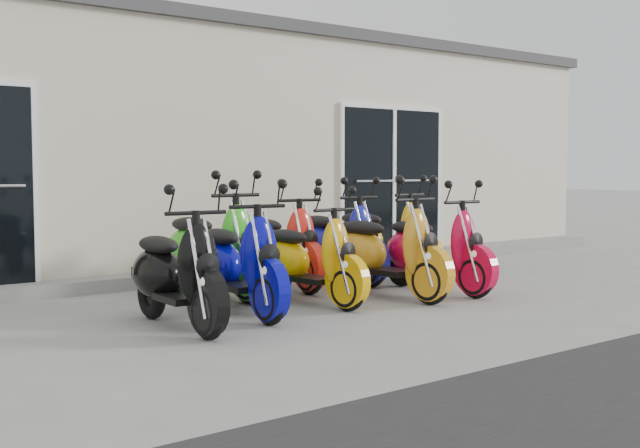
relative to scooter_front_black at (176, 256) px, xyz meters
The scene contains 14 objects.
ground 2.48m from the scooter_front_black, ahead, with size 80.00×80.00×0.00m, color gray.
building 6.16m from the scooter_front_black, 67.13° to the left, with size 14.00×6.00×3.20m, color beige.
roof_cap 6.64m from the scooter_front_black, 67.13° to the left, with size 14.20×6.20×0.16m, color #3F3F42.
front_step 3.43m from the scooter_front_black, 45.75° to the left, with size 14.00×0.40×0.15m, color gray.
door_right 5.63m from the scooter_front_black, 27.43° to the left, with size 2.02×0.08×2.22m, color black.
scooter_front_black is the anchor object (origin of this frame).
scooter_front_blue 0.78m from the scooter_front_black, 15.64° to the left, with size 0.64×1.75×1.29m, color #060890, non-canonical shape.
scooter_front_orange_a 1.67m from the scooter_front_black, ahead, with size 0.60×1.64×1.21m, color #E1A106, non-canonical shape.
scooter_front_orange_b 2.56m from the scooter_front_black, ahead, with size 0.65×1.78×1.32m, color orange, non-canonical shape.
scooter_front_red 3.25m from the scooter_front_black, ahead, with size 0.62×1.71×1.26m, color red, non-canonical shape.
scooter_back_green 1.70m from the scooter_front_black, 48.93° to the left, with size 0.67×1.86×1.37m, color green, non-canonical shape.
scooter_back_red 2.46m from the scooter_front_black, 33.09° to the left, with size 0.63×1.73×1.28m, color red, non-canonical shape.
scooter_back_blue 3.19m from the scooter_front_black, 24.74° to the left, with size 0.63×1.75×1.29m, color #141898, non-canonical shape.
scooter_back_yellow 3.88m from the scooter_front_black, 19.92° to the left, with size 0.64×1.77×1.31m, color gold, non-canonical shape.
Camera 1 is at (-5.62, -6.57, 1.39)m, focal length 45.00 mm.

